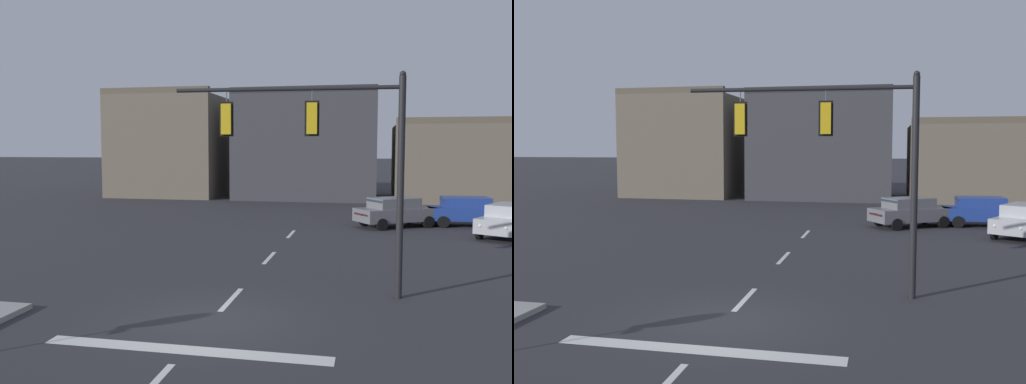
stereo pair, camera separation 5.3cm
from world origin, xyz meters
TOP-DOWN VIEW (x-y plane):
  - ground_plane at (0.00, 0.00)m, footprint 400.00×400.00m
  - stop_bar_paint at (0.00, -2.00)m, footprint 6.40×0.50m
  - lane_centreline at (0.00, 2.00)m, footprint 0.16×26.40m
  - signal_mast_near_side at (2.75, 3.05)m, footprint 6.66×0.47m
  - car_lot_nearside at (10.46, 15.17)m, footprint 3.80×4.70m
  - car_lot_middle at (5.22, 17.58)m, footprint 4.69×3.85m
  - car_lot_farside at (9.12, 18.77)m, footprint 4.52×2.09m
  - building_row at (3.20, 34.30)m, footprint 45.18×9.25m

SIDE VIEW (x-z plane):
  - ground_plane at x=0.00m, z-range 0.00..0.00m
  - lane_centreline at x=0.00m, z-range 0.00..0.01m
  - stop_bar_paint at x=0.00m, z-range 0.00..0.01m
  - car_lot_nearside at x=10.46m, z-range 0.05..1.66m
  - car_lot_middle at x=5.22m, z-range 0.05..1.66m
  - car_lot_farside at x=9.12m, z-range 0.05..1.66m
  - building_row at x=3.20m, z-range -0.71..8.59m
  - signal_mast_near_side at x=2.75m, z-range 1.18..7.67m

